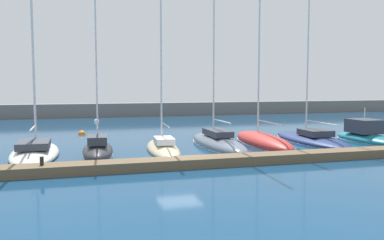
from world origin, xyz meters
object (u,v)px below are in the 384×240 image
Objects in this scene: sailboat_sand_fifth at (163,148)px; sailboat_red_seventh at (263,140)px; motorboat_teal_ninth at (367,136)px; mooring_buoy_orange at (82,134)px; sailboat_slate_sixth at (218,141)px; sailboat_ivory_third at (35,151)px; mooring_buoy_white at (97,121)px; dock_bollard at (42,161)px; sailboat_navy_eighth at (311,139)px; sailboat_charcoal_fourth at (98,149)px.

sailboat_red_seventh reaches higher than sailboat_sand_fifth.
motorboat_teal_ninth is 25.18m from mooring_buoy_orange.
sailboat_slate_sixth is at bearing 94.28° from sailboat_red_seventh.
sailboat_ivory_third is 0.87× the size of sailboat_slate_sixth.
sailboat_slate_sixth is (12.82, 0.25, 0.11)m from sailboat_ivory_third.
sailboat_slate_sixth is 34.01× the size of mooring_buoy_white.
mooring_buoy_orange is (-13.43, 10.71, -0.33)m from sailboat_red_seventh.
mooring_buoy_orange is 17.55m from dock_bollard.
sailboat_navy_eighth is 23.51× the size of mooring_buoy_orange.
sailboat_navy_eighth is 28.57m from mooring_buoy_white.
sailboat_red_seventh is at bearing -80.32° from sailboat_sand_fifth.
mooring_buoy_white is (-20.38, 24.89, -0.46)m from motorboat_teal_ninth.
sailboat_red_seventh is at bearing -89.12° from sailboat_slate_sixth.
sailboat_slate_sixth reaches higher than dock_bollard.
sailboat_navy_eighth is (4.49, 0.37, -0.09)m from sailboat_red_seventh.
mooring_buoy_orange is (-17.92, 10.35, -0.24)m from sailboat_navy_eighth.
dock_bollard reaches higher than mooring_buoy_white.
mooring_buoy_orange is at bearing 41.79° from sailboat_slate_sixth.
mooring_buoy_orange is (-22.39, 11.51, -0.46)m from motorboat_teal_ninth.
sailboat_navy_eighth reaches higher than sailboat_charcoal_fourth.
dock_bollard is at bearing 118.87° from sailboat_slate_sixth.
sailboat_ivory_third is 12.82m from sailboat_slate_sixth.
mooring_buoy_white is (2.01, 13.38, 0.00)m from mooring_buoy_orange.
sailboat_slate_sixth is 8.24m from sailboat_navy_eighth.
mooring_buoy_white is (-7.68, 24.16, -0.40)m from sailboat_slate_sixth.
mooring_buoy_white is at bearing -12.21° from sailboat_ivory_third.
dock_bollard is (-2.22, -17.39, 0.75)m from mooring_buoy_orange.
sailboat_charcoal_fourth is (3.99, -1.12, 0.11)m from sailboat_ivory_third.
sailboat_charcoal_fourth is 8.94m from sailboat_slate_sixth.
sailboat_red_seventh is 4.51m from sailboat_navy_eighth.
sailboat_red_seventh is (8.08, 0.82, 0.15)m from sailboat_sand_fifth.
dock_bollard reaches higher than mooring_buoy_orange.
sailboat_red_seventh reaches higher than sailboat_navy_eighth.
sailboat_ivory_third is at bearing 93.53° from sailboat_navy_eighth.
sailboat_red_seventh is at bearing -89.22° from sailboat_ivory_third.
sailboat_sand_fifth is at bearing -93.73° from sailboat_ivory_third.
sailboat_sand_fifth reaches higher than dock_bollard.
sailboat_red_seventh is at bearing 84.67° from motorboat_teal_ninth.
sailboat_navy_eighth is at bearing -80.73° from sailboat_sand_fifth.
sailboat_slate_sixth is (8.84, 1.37, -0.00)m from sailboat_charcoal_fourth.
sailboat_red_seventh is at bearing 96.33° from sailboat_navy_eighth.
motorboat_teal_ninth is at bearing -86.04° from sailboat_sand_fifth.
sailboat_charcoal_fourth is 12.66m from sailboat_red_seventh.
mooring_buoy_orange is (3.13, 11.03, -0.28)m from sailboat_ivory_third.
sailboat_charcoal_fourth is at bearing 97.69° from sailboat_navy_eighth.
sailboat_charcoal_fourth is at bearing -92.60° from mooring_buoy_white.
sailboat_ivory_third is at bearing 94.33° from sailboat_red_seventh.
motorboat_teal_ninth is 16.77× the size of dock_bollard.
sailboat_slate_sixth is 1.31× the size of sailboat_navy_eighth.
mooring_buoy_orange is (-9.69, 10.78, -0.40)m from sailboat_slate_sixth.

